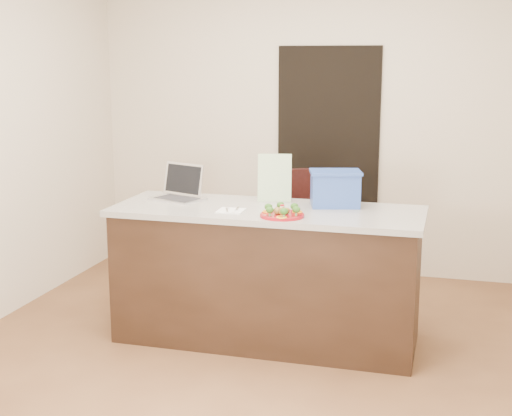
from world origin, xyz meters
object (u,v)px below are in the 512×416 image
(blue_box, at_px, (335,188))
(plate, at_px, (282,215))
(napkin, at_px, (231,211))
(laptop, at_px, (180,189))
(chair, at_px, (299,229))
(yogurt_bottle, at_px, (282,212))
(island, at_px, (267,274))

(blue_box, bearing_deg, plate, -138.15)
(napkin, xyz_separation_m, blue_box, (0.62, 0.34, 0.12))
(plate, relative_size, napkin, 1.67)
(laptop, xyz_separation_m, blue_box, (1.10, 0.03, 0.06))
(laptop, bearing_deg, chair, 60.55)
(napkin, height_order, chair, chair)
(napkin, relative_size, laptop, 0.41)
(napkin, xyz_separation_m, chair, (0.26, 0.92, -0.32))
(laptop, bearing_deg, yogurt_bottle, -3.55)
(napkin, bearing_deg, chair, 74.38)
(island, height_order, blue_box, blue_box)
(plate, relative_size, blue_box, 0.72)
(laptop, relative_size, blue_box, 1.05)
(island, bearing_deg, plate, -54.88)
(plate, relative_size, yogurt_bottle, 3.70)
(island, relative_size, chair, 1.95)
(island, relative_size, laptop, 5.07)
(island, bearing_deg, laptop, 166.95)
(laptop, relative_size, chair, 0.38)
(laptop, bearing_deg, island, 7.41)
(yogurt_bottle, relative_size, laptop, 0.19)
(island, height_order, yogurt_bottle, yogurt_bottle)
(laptop, bearing_deg, plate, -3.99)
(island, distance_m, blue_box, 0.74)
(plate, relative_size, laptop, 0.69)
(napkin, height_order, yogurt_bottle, yogurt_bottle)
(plate, bearing_deg, chair, 95.86)
(plate, height_order, blue_box, blue_box)
(napkin, relative_size, blue_box, 0.43)
(napkin, bearing_deg, blue_box, 28.64)
(island, relative_size, napkin, 12.27)
(island, relative_size, plate, 7.36)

